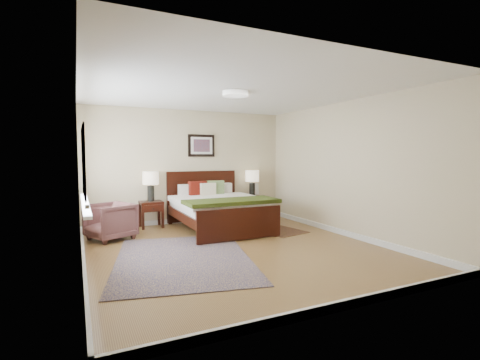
{
  "coord_description": "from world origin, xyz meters",
  "views": [
    {
      "loc": [
        -2.28,
        -5.01,
        1.49
      ],
      "look_at": [
        0.42,
        0.71,
        1.05
      ],
      "focal_mm": 26.0,
      "sensor_mm": 36.0,
      "label": 1
    }
  ],
  "objects_px": {
    "nightstand_left": "(151,207)",
    "rug_persian": "(183,259)",
    "lamp_right": "(252,179)",
    "bed": "(218,204)",
    "nightstand_right": "(252,205)",
    "armchair": "(110,221)",
    "lamp_left": "(151,181)"
  },
  "relations": [
    {
      "from": "nightstand_left",
      "to": "rug_persian",
      "type": "relative_size",
      "value": 0.21
    },
    {
      "from": "lamp_right",
      "to": "nightstand_left",
      "type": "bearing_deg",
      "value": -179.52
    },
    {
      "from": "bed",
      "to": "nightstand_right",
      "type": "distance_m",
      "value": 1.44
    },
    {
      "from": "bed",
      "to": "lamp_right",
      "type": "height_order",
      "value": "bed"
    },
    {
      "from": "bed",
      "to": "armchair",
      "type": "height_order",
      "value": "bed"
    },
    {
      "from": "armchair",
      "to": "rug_persian",
      "type": "xyz_separation_m",
      "value": [
        0.84,
        -1.7,
        -0.32
      ]
    },
    {
      "from": "lamp_left",
      "to": "bed",
      "type": "bearing_deg",
      "value": -34.09
    },
    {
      "from": "armchair",
      "to": "rug_persian",
      "type": "distance_m",
      "value": 1.92
    },
    {
      "from": "lamp_left",
      "to": "lamp_right",
      "type": "height_order",
      "value": "lamp_left"
    },
    {
      "from": "bed",
      "to": "nightstand_left",
      "type": "height_order",
      "value": "bed"
    },
    {
      "from": "bed",
      "to": "armchair",
      "type": "bearing_deg",
      "value": 179.05
    },
    {
      "from": "nightstand_left",
      "to": "rug_persian",
      "type": "xyz_separation_m",
      "value": [
        -0.02,
        -2.45,
        -0.42
      ]
    },
    {
      "from": "rug_persian",
      "to": "bed",
      "type": "bearing_deg",
      "value": 66.41
    },
    {
      "from": "bed",
      "to": "nightstand_right",
      "type": "relative_size",
      "value": 3.91
    },
    {
      "from": "nightstand_left",
      "to": "lamp_right",
      "type": "distance_m",
      "value": 2.43
    },
    {
      "from": "bed",
      "to": "armchair",
      "type": "relative_size",
      "value": 2.91
    },
    {
      "from": "rug_persian",
      "to": "nightstand_left",
      "type": "bearing_deg",
      "value": 101.76
    },
    {
      "from": "bed",
      "to": "nightstand_left",
      "type": "relative_size",
      "value": 3.83
    },
    {
      "from": "nightstand_right",
      "to": "lamp_right",
      "type": "distance_m",
      "value": 0.62
    },
    {
      "from": "nightstand_left",
      "to": "nightstand_right",
      "type": "distance_m",
      "value": 2.37
    },
    {
      "from": "nightstand_right",
      "to": "nightstand_left",
      "type": "bearing_deg",
      "value": -179.82
    },
    {
      "from": "nightstand_left",
      "to": "nightstand_right",
      "type": "height_order",
      "value": "nightstand_left"
    },
    {
      "from": "rug_persian",
      "to": "nightstand_right",
      "type": "bearing_deg",
      "value": 58.04
    },
    {
      "from": "lamp_right",
      "to": "rug_persian",
      "type": "relative_size",
      "value": 0.23
    },
    {
      "from": "nightstand_left",
      "to": "lamp_left",
      "type": "height_order",
      "value": "lamp_left"
    },
    {
      "from": "lamp_right",
      "to": "rug_persian",
      "type": "distance_m",
      "value": 3.56
    },
    {
      "from": "nightstand_right",
      "to": "armchair",
      "type": "relative_size",
      "value": 0.74
    },
    {
      "from": "bed",
      "to": "rug_persian",
      "type": "bearing_deg",
      "value": -125.9
    },
    {
      "from": "lamp_left",
      "to": "lamp_right",
      "type": "distance_m",
      "value": 2.37
    },
    {
      "from": "lamp_left",
      "to": "armchair",
      "type": "xyz_separation_m",
      "value": [
        -0.87,
        -0.77,
        -0.64
      ]
    },
    {
      "from": "lamp_left",
      "to": "lamp_right",
      "type": "xyz_separation_m",
      "value": [
        2.37,
        0.0,
        -0.02
      ]
    },
    {
      "from": "bed",
      "to": "lamp_right",
      "type": "relative_size",
      "value": 3.43
    }
  ]
}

